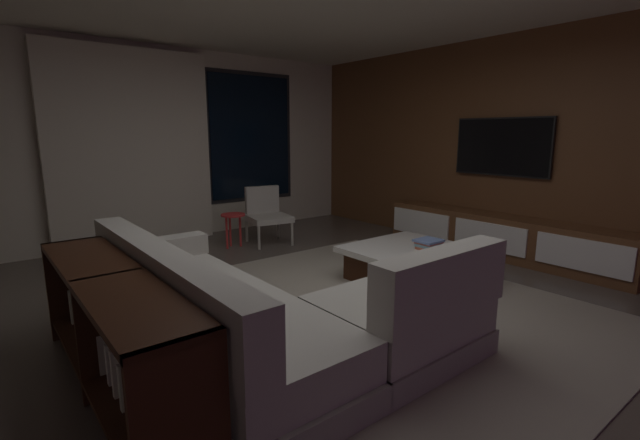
# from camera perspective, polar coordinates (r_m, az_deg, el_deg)

# --- Properties ---
(floor) EXTENTS (9.20, 9.20, 0.00)m
(floor) POSITION_cam_1_polar(r_m,az_deg,el_deg) (3.82, 1.88, -12.18)
(floor) COLOR #564C44
(back_wall_with_window) EXTENTS (6.60, 0.30, 2.70)m
(back_wall_with_window) POSITION_cam_1_polar(r_m,az_deg,el_deg) (6.66, -19.41, 9.09)
(back_wall_with_window) COLOR beige
(back_wall_with_window) RESTS_ON floor
(media_wall) EXTENTS (0.12, 7.80, 2.70)m
(media_wall) POSITION_cam_1_polar(r_m,az_deg,el_deg) (5.98, 25.14, 8.56)
(media_wall) COLOR brown
(media_wall) RESTS_ON floor
(area_rug) EXTENTS (3.20, 3.80, 0.01)m
(area_rug) POSITION_cam_1_polar(r_m,az_deg,el_deg) (3.97, 6.75, -11.22)
(area_rug) COLOR gray
(area_rug) RESTS_ON floor
(sectional_couch) EXTENTS (1.98, 2.50, 0.82)m
(sectional_couch) POSITION_cam_1_polar(r_m,az_deg,el_deg) (3.10, -7.54, -12.17)
(sectional_couch) COLOR gray
(sectional_couch) RESTS_ON floor
(coffee_table) EXTENTS (1.16, 1.16, 0.36)m
(coffee_table) POSITION_cam_1_polar(r_m,az_deg,el_deg) (4.64, 11.86, -5.67)
(coffee_table) COLOR black
(coffee_table) RESTS_ON floor
(book_stack_on_coffee_table) EXTENTS (0.26, 0.22, 0.10)m
(book_stack_on_coffee_table) POSITION_cam_1_polar(r_m,az_deg,el_deg) (4.59, 13.90, -3.02)
(book_stack_on_coffee_table) COLOR #C46241
(book_stack_on_coffee_table) RESTS_ON coffee_table
(accent_chair_near_window) EXTENTS (0.64, 0.65, 0.78)m
(accent_chair_near_window) POSITION_cam_1_polar(r_m,az_deg,el_deg) (6.19, -6.98, 1.05)
(accent_chair_near_window) COLOR #B2ADA0
(accent_chair_near_window) RESTS_ON floor
(side_stool) EXTENTS (0.32, 0.32, 0.46)m
(side_stool) POSITION_cam_1_polar(r_m,az_deg,el_deg) (5.98, -11.25, -0.02)
(side_stool) COLOR red
(side_stool) RESTS_ON floor
(media_console) EXTENTS (0.46, 3.10, 0.52)m
(media_console) POSITION_cam_1_polar(r_m,az_deg,el_deg) (5.88, 22.55, -2.09)
(media_console) COLOR brown
(media_console) RESTS_ON floor
(mounted_tv) EXTENTS (0.05, 1.25, 0.72)m
(mounted_tv) POSITION_cam_1_polar(r_m,az_deg,el_deg) (6.00, 22.52, 8.77)
(mounted_tv) COLOR black
(console_table_behind_couch) EXTENTS (0.40, 2.10, 0.74)m
(console_table_behind_couch) POSITION_cam_1_polar(r_m,az_deg,el_deg) (2.86, -25.26, -12.66)
(console_table_behind_couch) COLOR black
(console_table_behind_couch) RESTS_ON floor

